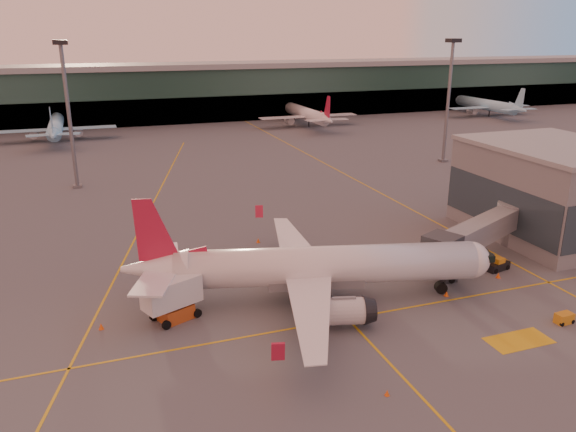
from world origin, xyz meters
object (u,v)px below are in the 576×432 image
object	(u,v)px
main_airplane	(313,267)
pushback_tug	(497,265)
catering_truck	(173,297)
gpu_cart	(564,318)

from	to	relation	value
main_airplane	pushback_tug	world-z (taller)	main_airplane
pushback_tug	main_airplane	bearing A→B (deg)	167.64
main_airplane	catering_truck	size ratio (longest dim) A/B	6.18
main_airplane	gpu_cart	size ratio (longest dim) A/B	20.82
pushback_tug	catering_truck	bearing A→B (deg)	166.46
main_airplane	pushback_tug	size ratio (longest dim) A/B	11.59
catering_truck	gpu_cart	bearing A→B (deg)	-43.68
catering_truck	gpu_cart	size ratio (longest dim) A/B	3.37
gpu_cart	pushback_tug	world-z (taller)	pushback_tug
pushback_tug	gpu_cart	bearing A→B (deg)	-113.57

